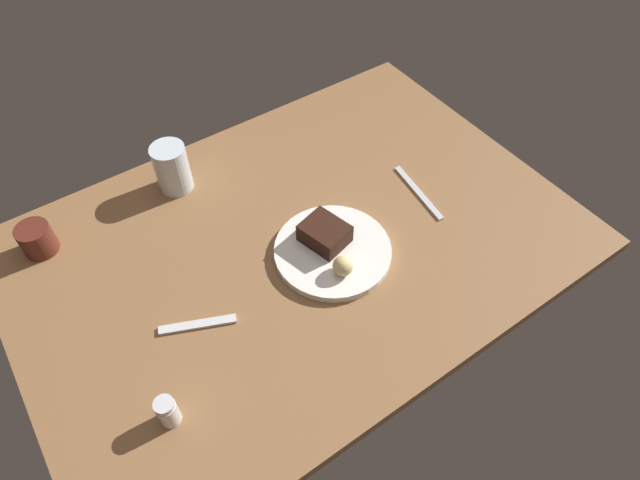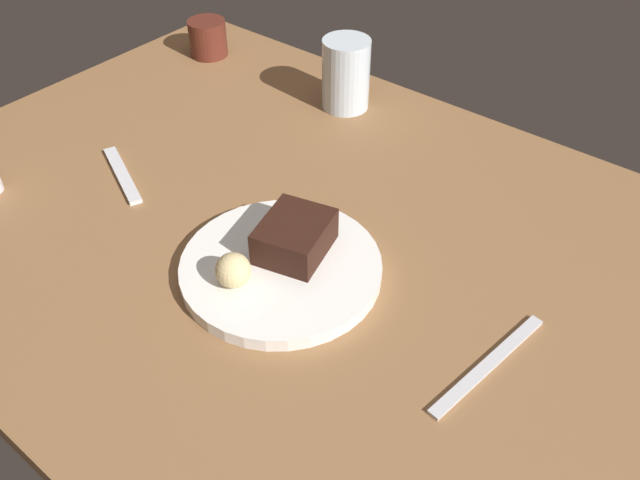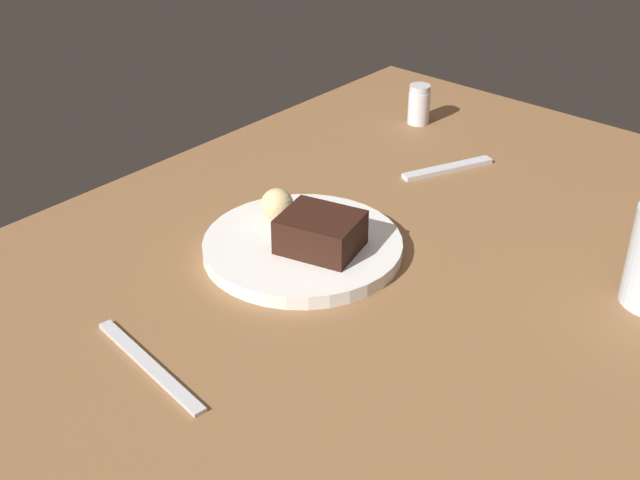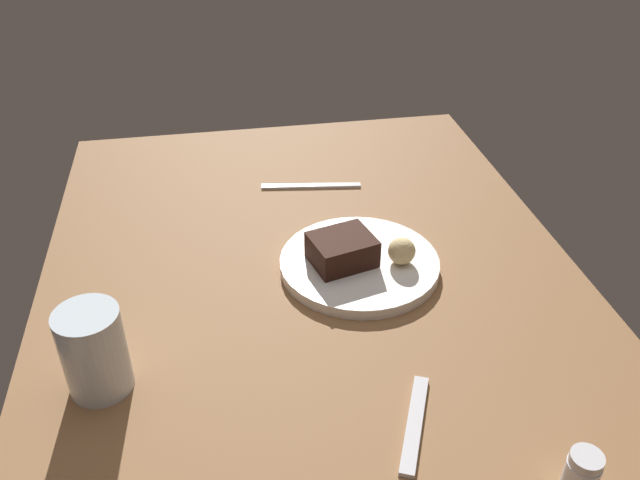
{
  "view_description": "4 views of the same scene",
  "coord_description": "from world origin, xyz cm",
  "views": [
    {
      "loc": [
        -39.01,
        -65.21,
        96.21
      ],
      "look_at": [
        2.22,
        -5.7,
        7.25
      ],
      "focal_mm": 30.75,
      "sensor_mm": 36.0,
      "label": 1
    },
    {
      "loc": [
        45.35,
        -50.86,
        61.12
      ],
      "look_at": [
        5.93,
        -1.89,
        5.55
      ],
      "focal_mm": 37.25,
      "sensor_mm": 36.0,
      "label": 2
    },
    {
      "loc": [
        70.66,
        53.37,
        58.5
      ],
      "look_at": [
        4.27,
        -4.63,
        6.01
      ],
      "focal_mm": 47.04,
      "sensor_mm": 36.0,
      "label": 3
    },
    {
      "loc": [
        -77.47,
        13.35,
        65.44
      ],
      "look_at": [
        5.88,
        -1.51,
        8.08
      ],
      "focal_mm": 37.02,
      "sensor_mm": 36.0,
      "label": 4
    }
  ],
  "objects": [
    {
      "name": "salt_shaker",
      "position": [
        -39.79,
        -21.07,
        6.28
      ],
      "size": [
        3.66,
        3.66,
        6.65
      ],
      "color": "silver",
      "rests_on": "dining_table"
    },
    {
      "name": "bread_roll",
      "position": [
        2.34,
        -13.7,
        6.94
      ],
      "size": [
        4.29,
        4.29,
        4.29
      ],
      "primitive_type": "sphere",
      "color": "#DBC184",
      "rests_on": "dessert_plate"
    },
    {
      "name": "dessert_spoon",
      "position": [
        -27.63,
        -6.97,
        3.35
      ],
      "size": [
        14.46,
        7.67,
        0.7
      ],
      "primitive_type": "cube",
      "rotation": [
        0.0,
        0.0,
        2.73
      ],
      "color": "silver",
      "rests_on": "dining_table"
    },
    {
      "name": "butter_knife",
      "position": [
        31.4,
        -4.32,
        3.25
      ],
      "size": [
        4.04,
        19.01,
        0.5
      ],
      "primitive_type": "cube",
      "rotation": [
        0.0,
        0.0,
        4.57
      ],
      "color": "silver",
      "rests_on": "dining_table"
    },
    {
      "name": "dining_table",
      "position": [
        0.0,
        0.0,
        1.5
      ],
      "size": [
        120.0,
        84.0,
        3.0
      ],
      "primitive_type": "cube",
      "color": "brown",
      "rests_on": "ground"
    },
    {
      "name": "dessert_plate",
      "position": [
        4.24,
        -7.55,
        3.9
      ],
      "size": [
        25.14,
        25.14,
        1.8
      ],
      "primitive_type": "cylinder",
      "color": "white",
      "rests_on": "dining_table"
    },
    {
      "name": "chocolate_cake_slice",
      "position": [
        4.15,
        -4.66,
        7.06
      ],
      "size": [
        9.96,
        11.07,
        4.51
      ],
      "primitive_type": "cube",
      "rotation": [
        0.0,
        0.0,
        4.97
      ],
      "color": "black",
      "rests_on": "dessert_plate"
    }
  ]
}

